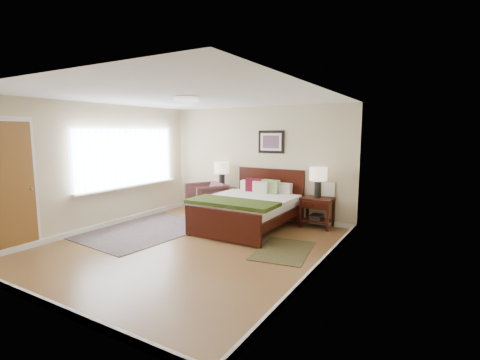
{
  "coord_description": "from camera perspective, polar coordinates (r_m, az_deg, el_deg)",
  "views": [
    {
      "loc": [
        3.67,
        -4.51,
        1.92
      ],
      "look_at": [
        0.42,
        0.99,
        1.05
      ],
      "focal_mm": 26.0,
      "sensor_mm": 36.0,
      "label": 1
    }
  ],
  "objects": [
    {
      "name": "nightstand_left",
      "position": [
        8.24,
        -3.06,
        -2.19
      ],
      "size": [
        0.52,
        0.47,
        0.62
      ],
      "color": "black",
      "rests_on": "ground"
    },
    {
      "name": "door",
      "position": [
        6.57,
        -34.08,
        -1.02
      ],
      "size": [
        0.06,
        1.0,
        2.18
      ],
      "color": "silver",
      "rests_on": "ground"
    },
    {
      "name": "lamp_left",
      "position": [
        8.18,
        -3.01,
        1.67
      ],
      "size": [
        0.35,
        0.35,
        0.61
      ],
      "color": "black",
      "rests_on": "nightstand_left"
    },
    {
      "name": "rug_persian",
      "position": [
        7.23,
        -15.08,
        -7.87
      ],
      "size": [
        2.02,
        2.69,
        0.01
      ],
      "primitive_type": "cube",
      "rotation": [
        0.0,
        0.0,
        -0.09
      ],
      "color": "#0B113B",
      "rests_on": "ground"
    },
    {
      "name": "armchair",
      "position": [
        8.21,
        -5.53,
        -3.1
      ],
      "size": [
        1.12,
        1.13,
        0.76
      ],
      "primitive_type": "imported",
      "rotation": [
        0.0,
        0.0,
        -0.53
      ],
      "color": "brown",
      "rests_on": "ground"
    },
    {
      "name": "ceiling",
      "position": [
        5.84,
        -8.79,
        13.36
      ],
      "size": [
        4.5,
        5.0,
        0.02
      ],
      "primitive_type": "cube",
      "color": "white",
      "rests_on": "back_wall"
    },
    {
      "name": "wall_art",
      "position": [
        7.73,
        5.13,
        6.25
      ],
      "size": [
        0.62,
        0.05,
        0.5
      ],
      "color": "black",
      "rests_on": "back_wall"
    },
    {
      "name": "back_wall",
      "position": [
        7.94,
        2.9,
        2.91
      ],
      "size": [
        4.5,
        0.04,
        2.5
      ],
      "primitive_type": "cube",
      "color": "beige",
      "rests_on": "ground"
    },
    {
      "name": "nightstand_right",
      "position": [
        7.27,
        12.53,
        -4.66
      ],
      "size": [
        0.62,
        0.46,
        0.61
      ],
      "color": "black",
      "rests_on": "ground"
    },
    {
      "name": "right_wall",
      "position": [
        4.77,
        12.95,
        -0.52
      ],
      "size": [
        0.04,
        5.0,
        2.5
      ],
      "primitive_type": "cube",
      "color": "beige",
      "rests_on": "ground"
    },
    {
      "name": "rug_navy",
      "position": [
        5.85,
        7.15,
        -11.39
      ],
      "size": [
        1.02,
        1.36,
        0.01
      ],
      "primitive_type": "cube",
      "rotation": [
        0.0,
        0.0,
        0.15
      ],
      "color": "black",
      "rests_on": "ground"
    },
    {
      "name": "left_wall",
      "position": [
        7.47,
        -22.09,
        2.04
      ],
      "size": [
        0.04,
        5.0,
        2.5
      ],
      "primitive_type": "cube",
      "color": "beige",
      "rests_on": "ground"
    },
    {
      "name": "window",
      "position": [
        7.86,
        -17.85,
        3.42
      ],
      "size": [
        0.11,
        2.72,
        1.32
      ],
      "color": "silver",
      "rests_on": "left_wall"
    },
    {
      "name": "lamp_right",
      "position": [
        7.17,
        12.72,
        0.55
      ],
      "size": [
        0.35,
        0.35,
        0.61
      ],
      "color": "black",
      "rests_on": "nightstand_right"
    },
    {
      "name": "bed",
      "position": [
        7.0,
        1.54,
        -3.85
      ],
      "size": [
        1.7,
        2.06,
        1.11
      ],
      "color": "black",
      "rests_on": "ground"
    },
    {
      "name": "front_wall",
      "position": [
        4.23,
        -30.35,
        -2.44
      ],
      "size": [
        4.5,
        0.04,
        2.5
      ],
      "primitive_type": "cube",
      "color": "beige",
      "rests_on": "ground"
    },
    {
      "name": "floor",
      "position": [
        6.12,
        -8.3,
        -10.61
      ],
      "size": [
        5.0,
        5.0,
        0.0
      ],
      "primitive_type": "plane",
      "color": "brown",
      "rests_on": "ground"
    },
    {
      "name": "ceil_fixture",
      "position": [
        5.84,
        -8.78,
        13.02
      ],
      "size": [
        0.44,
        0.44,
        0.08
      ],
      "color": "white",
      "rests_on": "ceiling"
    }
  ]
}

